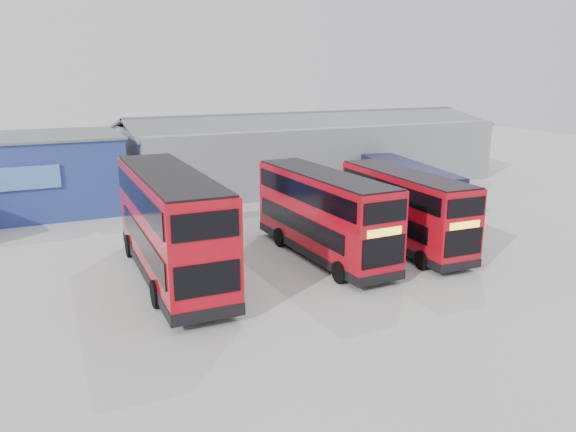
{
  "coord_description": "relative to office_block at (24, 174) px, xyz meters",
  "views": [
    {
      "loc": [
        -13.89,
        -22.58,
        9.21
      ],
      "look_at": [
        -2.17,
        2.18,
        2.1
      ],
      "focal_mm": 35.0,
      "sensor_mm": 36.0,
      "label": 1
    }
  ],
  "objects": [
    {
      "name": "ground_plane",
      "position": [
        14.0,
        -17.99,
        -2.58
      ],
      "size": [
        120.0,
        120.0,
        0.0
      ],
      "primitive_type": "plane",
      "color": "#A7A7A1",
      "rests_on": "ground"
    },
    {
      "name": "office_block",
      "position": [
        0.0,
        0.0,
        0.0
      ],
      "size": [
        12.3,
        8.32,
        5.12
      ],
      "color": "navy",
      "rests_on": "ground"
    },
    {
      "name": "maintenance_shed",
      "position": [
        22.0,
        2.01,
        0.02
      ],
      "size": [
        30.5,
        12.0,
        5.89
      ],
      "color": "gray",
      "rests_on": "ground"
    },
    {
      "name": "double_decker_left",
      "position": [
        5.7,
        -16.54,
        -0.12
      ],
      "size": [
        3.2,
        11.75,
        4.94
      ],
      "rotation": [
        0.0,
        0.0,
        3.12
      ],
      "color": "#AF0A17",
      "rests_on": "ground"
    },
    {
      "name": "double_decker_centre",
      "position": [
        13.36,
        -16.72,
        -0.42
      ],
      "size": [
        2.82,
        10.32,
        4.34
      ],
      "rotation": [
        0.0,
        0.0,
        0.03
      ],
      "color": "#AF0A17",
      "rests_on": "ground"
    },
    {
      "name": "double_decker_right",
      "position": [
        17.96,
        -17.18,
        -0.55
      ],
      "size": [
        2.81,
        9.75,
        4.08
      ],
      "rotation": [
        0.0,
        0.0,
        -0.05
      ],
      "color": "#AF0A17",
      "rests_on": "ground"
    },
    {
      "name": "single_decker_blue",
      "position": [
        23.63,
        -10.02,
        -1.08
      ],
      "size": [
        4.7,
        11.42,
        3.02
      ],
      "rotation": [
        0.0,
        0.0,
        2.94
      ],
      "color": "#0D113A",
      "rests_on": "ground"
    }
  ]
}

